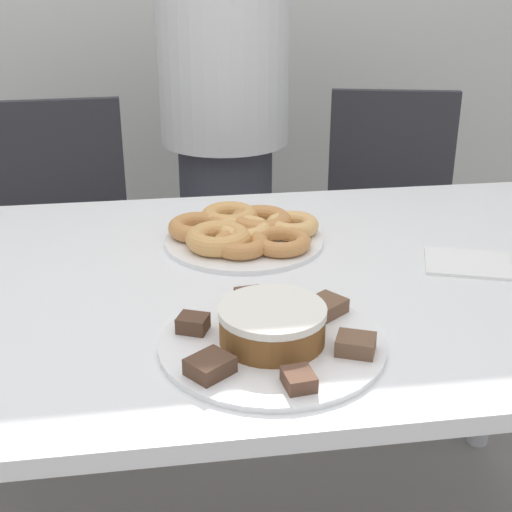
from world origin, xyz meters
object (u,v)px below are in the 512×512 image
(person_standing, at_px, (225,123))
(napkin, at_px, (468,263))
(plate_cake, at_px, (272,344))
(office_chair_right, at_px, (389,250))
(frosted_cake, at_px, (272,324))
(office_chair_left, at_px, (64,270))
(plate_donuts, at_px, (244,241))

(person_standing, distance_m, napkin, 0.98)
(person_standing, distance_m, plate_cake, 1.15)
(plate_cake, bearing_deg, napkin, 30.21)
(plate_cake, height_order, napkin, plate_cake)
(plate_cake, bearing_deg, person_standing, 87.31)
(office_chair_right, xyz_separation_m, napkin, (-0.14, -0.83, 0.33))
(plate_cake, height_order, frosted_cake, frosted_cake)
(office_chair_left, height_order, plate_donuts, office_chair_left)
(plate_cake, xyz_separation_m, frosted_cake, (0.00, 0.00, 0.03))
(office_chair_left, bearing_deg, person_standing, 6.78)
(plate_cake, xyz_separation_m, plate_donuts, (0.01, 0.41, 0.00))
(office_chair_left, height_order, frosted_cake, office_chair_left)
(plate_donuts, distance_m, napkin, 0.44)
(office_chair_left, bearing_deg, plate_donuts, -57.31)
(office_chair_right, xyz_separation_m, frosted_cake, (-0.56, -1.07, 0.36))
(office_chair_left, xyz_separation_m, office_chair_right, (1.00, -0.00, 0.00))
(plate_donuts, height_order, napkin, plate_donuts)
(frosted_cake, bearing_deg, plate_cake, 0.00)
(plate_donuts, distance_m, frosted_cake, 0.42)
(plate_donuts, bearing_deg, person_standing, 86.80)
(office_chair_right, height_order, frosted_cake, office_chair_right)
(plate_cake, height_order, plate_donuts, same)
(frosted_cake, distance_m, napkin, 0.49)
(plate_cake, distance_m, napkin, 0.48)
(office_chair_left, bearing_deg, frosted_cake, -69.56)
(plate_donuts, bearing_deg, plate_cake, -91.78)
(office_chair_right, relative_size, plate_cake, 2.69)
(frosted_cake, bearing_deg, plate_donuts, 88.22)
(office_chair_right, relative_size, napkin, 4.80)
(person_standing, height_order, office_chair_right, person_standing)
(office_chair_right, distance_m, frosted_cake, 1.26)
(person_standing, relative_size, napkin, 8.48)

